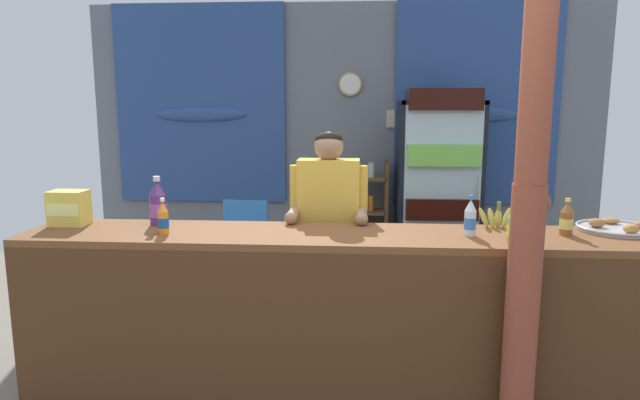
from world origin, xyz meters
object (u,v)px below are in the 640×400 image
Objects in this scene: snack_box_instant_noodle at (69,208)px; banana_bunch at (499,217)px; soda_bottle_grape_soda at (158,204)px; pastry_tray at (617,228)px; shopkeeper at (329,219)px; timber_post at (529,196)px; soda_bottle_orange_soda at (163,219)px; drink_fridge at (439,177)px; bottle_shelf_rack at (364,214)px; stall_counter at (326,304)px; soda_bottle_lime_soda at (514,226)px; plastic_lawn_chair at (242,242)px; soda_bottle_iced_tea at (567,219)px; soda_bottle_water at (470,219)px.

banana_bunch is (2.61, 0.12, -0.05)m from snack_box_instant_noodle.
soda_bottle_grape_soda is 2.07m from banana_bunch.
shopkeeper is at bearing 169.68° from pastry_tray.
soda_bottle_orange_soda is at bearing 170.88° from timber_post.
timber_post is at bearing -91.92° from banana_bunch.
soda_bottle_grape_soda reaches higher than soda_bottle_orange_soda.
drink_fridge is 0.86m from bottle_shelf_rack.
bottle_shelf_rack reaches higher than stall_counter.
pastry_tray reaches higher than stall_counter.
timber_post is 0.30m from soda_bottle_lime_soda.
stall_counter is 2.07m from plastic_lawn_chair.
stall_counter is 1.44m from soda_bottle_iced_tea.
soda_bottle_orange_soda is at bearing -176.49° from soda_bottle_iced_tea.
timber_post reaches higher than banana_bunch.
shopkeeper is 1.22m from soda_bottle_lime_soda.
soda_bottle_iced_tea is at bearing -17.68° from shopkeeper.
banana_bunch is at bearing 2.16° from soda_bottle_grape_soda.
drink_fridge is at bearing 61.92° from shopkeeper.
soda_bottle_water is 1.07× the size of snack_box_instant_noodle.
snack_box_instant_noodle is at bearing 177.27° from soda_bottle_water.
drink_fridge is at bearing 51.90° from soda_bottle_orange_soda.
timber_post is 11.71× the size of soda_bottle_water.
snack_box_instant_noodle is at bearing 174.00° from soda_bottle_lime_soda.
soda_bottle_iced_tea reaches higher than soda_bottle_orange_soda.
soda_bottle_orange_soda is (-1.88, -2.40, 0.05)m from drink_fridge.
plastic_lawn_chair is at bearing -162.97° from drink_fridge.
pastry_tray is at bearing 20.50° from soda_bottle_iced_tea.
snack_box_instant_noodle is (-2.59, 0.27, 0.01)m from soda_bottle_lime_soda.
banana_bunch is at bearing -71.32° from bottle_shelf_rack.
soda_bottle_water is at bearing -31.12° from shopkeeper.
drink_fridge is 8.75× the size of snack_box_instant_noodle.
shopkeeper reaches higher than snack_box_instant_noodle.
timber_post is at bearing -90.33° from soda_bottle_lime_soda.
drink_fridge is at bearing -17.44° from bottle_shelf_rack.
soda_bottle_iced_tea reaches higher than plastic_lawn_chair.
shopkeeper is 7.49× the size of soda_bottle_orange_soda.
bottle_shelf_rack is at bearing 84.86° from stall_counter.
plastic_lawn_chair is 4.00× the size of snack_box_instant_noodle.
plastic_lawn_chair is (-0.88, 1.87, -0.12)m from stall_counter.
soda_bottle_iced_tea is at bearing -80.05° from drink_fridge.
plastic_lawn_chair is at bearing -144.92° from bottle_shelf_rack.
soda_bottle_water is 0.86× the size of banana_bunch.
bottle_shelf_rack is 2.10m from shopkeeper.
pastry_tray is at bearing 10.05° from stall_counter.
snack_box_instant_noodle reaches higher than pastry_tray.
soda_bottle_iced_tea reaches higher than stall_counter.
soda_bottle_water is 1.02× the size of soda_bottle_lime_soda.
banana_bunch is (-0.33, 0.18, -0.03)m from soda_bottle_iced_tea.
timber_post is 2.31× the size of bottle_shelf_rack.
drink_fridge reaches higher than plastic_lawn_chair.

